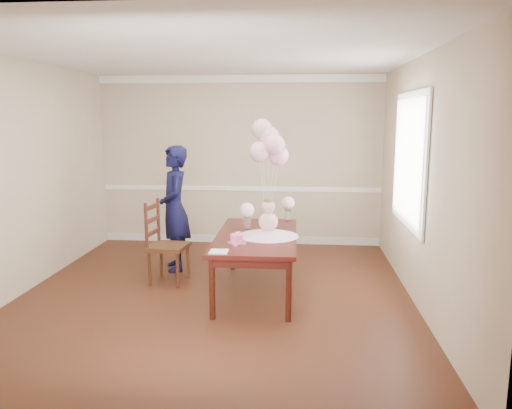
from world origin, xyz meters
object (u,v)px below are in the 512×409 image
object	(u,v)px
dining_table_top	(257,237)
woman	(175,208)
birthday_cake	(237,238)
dining_chair_seat	(169,247)

from	to	relation	value
dining_table_top	woman	size ratio (longest dim) A/B	1.10
birthday_cake	woman	xyz separation A→B (m)	(-0.99, 1.21, 0.09)
woman	dining_chair_seat	bearing A→B (deg)	-14.75
birthday_cake	dining_table_top	bearing A→B (deg)	66.60
birthday_cake	woman	size ratio (longest dim) A/B	0.08
woman	birthday_cake	bearing A→B (deg)	19.19
dining_table_top	woman	bearing A→B (deg)	145.17
dining_table_top	birthday_cake	bearing A→B (deg)	-113.96
birthday_cake	dining_chair_seat	size ratio (longest dim) A/B	0.31
birthday_cake	dining_chair_seat	xyz separation A→B (m)	(-0.94, 0.67, -0.29)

